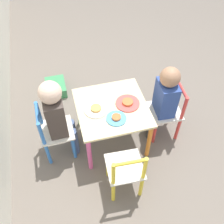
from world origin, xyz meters
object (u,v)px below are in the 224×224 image
Objects in this scene: plate_back at (96,109)px; child_front at (164,98)px; chair_blue at (54,132)px; chair_yellow at (125,171)px; storage_bin at (56,87)px; kids_table at (112,112)px; plate_front at (128,103)px; chair_red at (167,112)px; plate_left at (116,118)px; child_back at (57,114)px.

child_front is at bearing -93.08° from plate_back.
chair_blue is 1.00× the size of chair_yellow.
chair_yellow is 1.99× the size of storage_bin.
kids_table is 2.90× the size of plate_front.
chair_red is 1.99× the size of storage_bin.
plate_left is (0.36, -0.03, 0.17)m from chair_yellow.
kids_table is 0.44m from child_back.
chair_red is 3.37× the size of plate_left.
chair_yellow is at bearing 162.08° from plate_front.
plate_front is at bearing -91.76° from child_front.
chair_blue is (-0.01, 0.49, -0.10)m from kids_table.
storage_bin is (0.78, 0.90, -0.21)m from chair_red.
chair_yellow is 0.52m from plate_back.
plate_left is (-0.13, -0.13, 0.00)m from plate_back.
chair_yellow is at bearing -40.69° from child_front.
plate_front is (0.01, -0.55, -0.04)m from child_back.
chair_blue is at bearing -87.46° from child_front.
plate_front is at bearing -90.15° from chair_blue.
chair_blue is at bearing 90.73° from kids_table.
chair_red is at bearing -92.38° from chair_blue.
chair_blue is at bearing 90.00° from child_back.
chair_red is 0.93m from child_back.
plate_left is at bearing -106.96° from child_back.
plate_front is (0.01, -0.61, 0.17)m from chair_blue.
chair_yellow is (-0.45, 0.51, 0.00)m from chair_red.
plate_left is at bearing -72.73° from child_front.
storage_bin is at bearing -127.03° from chair_red.
child_back is 0.86m from storage_bin.
chair_blue is at bearing -87.62° from chair_red.
chair_blue reaches higher than storage_bin.
kids_table is 0.91m from storage_bin.
chair_red is at bearing -131.05° from storage_bin.
chair_blue reaches higher than kids_table.
chair_blue is 0.22m from child_back.
child_front is 3.84× the size of plate_front.
chair_red is (-0.03, -0.48, -0.10)m from kids_table.
chair_blue is at bearing 75.77° from plate_left.
child_back is 0.44m from plate_left.
child_back is 1.05× the size of child_front.
chair_yellow is 0.71× the size of child_front.
child_back reaches higher than chair_red.
child_back is at bearing -87.62° from child_front.
plate_left is (-0.12, -0.49, 0.17)m from chair_blue.
chair_blue is 2.73× the size of plate_front.
plate_left is at bearing -135.00° from plate_back.
plate_left is (-0.10, 0.48, 0.17)m from chair_red.
plate_left reaches higher than kids_table.
plate_back and plate_left have the same top height.
chair_red is 2.83× the size of plate_back.
child_front is 3.99× the size of plate_back.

